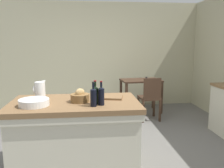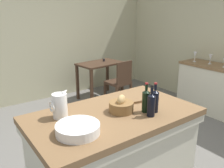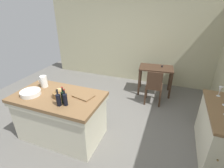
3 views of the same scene
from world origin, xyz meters
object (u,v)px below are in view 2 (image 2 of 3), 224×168
(wine_bottle_dark, at_px, (155,100))
(wine_glass_middle, at_px, (211,57))
(pitcher, at_px, (60,106))
(wine_glass_right, at_px, (195,55))
(writing_desk, at_px, (100,69))
(wine_bottle_green, at_px, (151,104))
(cutting_board, at_px, (140,97))
(wash_bowl, at_px, (78,129))
(wooden_chair, at_px, (120,82))
(wine_bottle_amber, at_px, (146,100))
(bread_basket, at_px, (121,106))
(side_cabinet, at_px, (214,89))
(island_table, at_px, (114,151))

(wine_bottle_dark, bearing_deg, wine_glass_middle, 21.10)
(pitcher, height_order, wine_glass_right, pitcher)
(writing_desk, height_order, wine_bottle_green, wine_bottle_green)
(cutting_board, bearing_deg, wine_glass_middle, 14.41)
(wash_bowl, relative_size, wine_bottle_dark, 1.21)
(wooden_chair, xyz_separation_m, wine_bottle_amber, (-1.21, -1.94, 0.51))
(wooden_chair, bearing_deg, wine_glass_right, -33.56)
(bread_basket, height_order, wine_bottle_green, wine_bottle_green)
(wine_bottle_dark, relative_size, wine_bottle_amber, 1.00)
(side_cabinet, bearing_deg, wine_glass_middle, 91.86)
(writing_desk, distance_m, bread_basket, 2.79)
(wine_glass_middle, relative_size, wine_glass_right, 0.96)
(cutting_board, distance_m, wine_bottle_amber, 0.36)
(wash_bowl, xyz_separation_m, bread_basket, (0.52, 0.12, 0.02))
(bread_basket, distance_m, wine_glass_middle, 2.71)
(wash_bowl, relative_size, bread_basket, 1.50)
(island_table, relative_size, wine_glass_right, 8.55)
(wine_bottle_green, bearing_deg, cutting_board, 60.15)
(wine_bottle_dark, xyz_separation_m, wine_glass_middle, (2.36, 0.91, -0.01))
(side_cabinet, xyz_separation_m, writing_desk, (-1.27, 1.84, 0.20))
(island_table, distance_m, bread_basket, 0.48)
(wash_bowl, height_order, wine_bottle_amber, wine_bottle_amber)
(writing_desk, xyz_separation_m, cutting_board, (-0.96, -2.27, 0.26))
(cutting_board, relative_size, wine_glass_right, 1.82)
(wine_bottle_amber, xyz_separation_m, wine_bottle_green, (-0.02, -0.09, -0.00))
(island_table, relative_size, pitcher, 5.99)
(wine_bottle_dark, bearing_deg, pitcher, 152.29)
(cutting_board, xyz_separation_m, wine_bottle_amber, (-0.20, -0.29, 0.10))
(pitcher, distance_m, wine_bottle_amber, 0.78)
(pitcher, bearing_deg, side_cabinet, 6.65)
(writing_desk, height_order, wine_bottle_amber, wine_bottle_amber)
(bread_basket, bearing_deg, island_table, 161.43)
(wine_bottle_dark, bearing_deg, side_cabinet, 17.96)
(writing_desk, relative_size, wine_bottle_amber, 3.35)
(wooden_chair, height_order, wine_glass_middle, wine_glass_middle)
(pitcher, bearing_deg, bread_basket, -22.91)
(bread_basket, relative_size, wine_bottle_green, 0.81)
(island_table, relative_size, wine_bottle_amber, 5.54)
(side_cabinet, xyz_separation_m, wine_bottle_dark, (-2.37, -0.77, 0.57))
(writing_desk, bearing_deg, bread_basket, -118.93)
(wine_glass_middle, bearing_deg, writing_desk, 126.80)
(wine_glass_right, bearing_deg, cutting_board, -158.37)
(pitcher, bearing_deg, wine_bottle_amber, -26.97)
(writing_desk, bearing_deg, side_cabinet, -55.32)
(wine_bottle_dark, distance_m, wine_bottle_green, 0.10)
(island_table, bearing_deg, side_cabinet, 11.81)
(writing_desk, distance_m, pitcher, 2.91)
(island_table, distance_m, cutting_board, 0.63)
(cutting_board, bearing_deg, writing_desk, 67.01)
(pitcher, bearing_deg, wine_glass_middle, 9.26)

